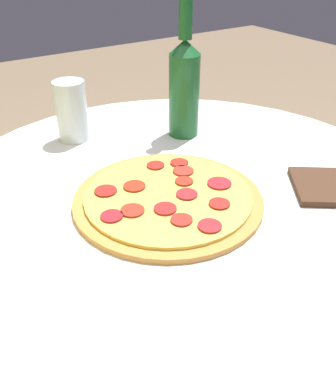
{
  "coord_description": "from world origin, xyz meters",
  "views": [
    {
      "loc": [
        -0.54,
        0.39,
        1.17
      ],
      "look_at": [
        -0.03,
        0.05,
        0.79
      ],
      "focal_mm": 40.0,
      "sensor_mm": 36.0,
      "label": 1
    }
  ],
  "objects": [
    {
      "name": "table",
      "position": [
        0.0,
        0.0,
        0.59
      ],
      "size": [
        0.91,
        0.91,
        0.77
      ],
      "color": "white",
      "rests_on": "ground_plane"
    },
    {
      "name": "pizza",
      "position": [
        -0.03,
        0.05,
        0.78
      ],
      "size": [
        0.32,
        0.32,
        0.02
      ],
      "color": "#B77F3D",
      "rests_on": "table"
    },
    {
      "name": "beer_bottle",
      "position": [
        0.19,
        -0.13,
        0.88
      ],
      "size": [
        0.07,
        0.07,
        0.3
      ],
      "color": "#195628",
      "rests_on": "table"
    },
    {
      "name": "drinking_glass",
      "position": [
        0.3,
        0.08,
        0.83
      ],
      "size": [
        0.07,
        0.07,
        0.13
      ],
      "color": "silver",
      "rests_on": "table"
    }
  ]
}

